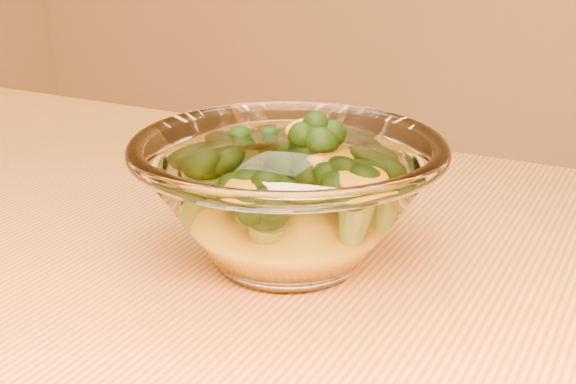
{
  "coord_description": "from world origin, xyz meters",
  "views": [
    {
      "loc": [
        0.18,
        -0.28,
        0.97
      ],
      "look_at": [
        -0.03,
        0.12,
        0.8
      ],
      "focal_mm": 50.0,
      "sensor_mm": 36.0,
      "label": 1
    }
  ],
  "objects": [
    {
      "name": "cheese_sauce",
      "position": [
        -0.03,
        0.12,
        0.78
      ],
      "size": [
        0.1,
        0.1,
        0.03
      ],
      "primitive_type": "ellipsoid",
      "color": "yellow",
      "rests_on": "glass_bowl"
    },
    {
      "name": "glass_bowl",
      "position": [
        -0.03,
        0.12,
        0.79
      ],
      "size": [
        0.19,
        0.19,
        0.09
      ],
      "color": "white",
      "rests_on": "table"
    },
    {
      "name": "broccoli_heap",
      "position": [
        -0.04,
        0.13,
        0.8
      ],
      "size": [
        0.12,
        0.12,
        0.07
      ],
      "color": "black",
      "rests_on": "cheese_sauce"
    }
  ]
}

